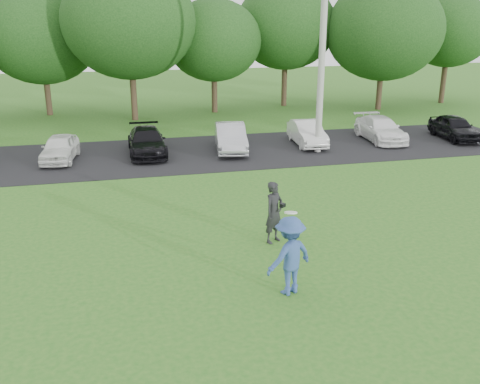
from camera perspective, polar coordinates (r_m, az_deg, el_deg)
The scene contains 7 objects.
ground at distance 12.01m, azimuth 3.94°, elevation -11.13°, with size 100.00×100.00×0.00m, color #27671D.
parking_lot at distance 23.90m, azimuth -5.29°, elevation 4.15°, with size 32.00×6.50×0.03m, color black.
utility_pole at distance 23.59m, azimuth 8.86°, elevation 16.65°, with size 0.28×0.28×10.46m, color #A9A9A4.
frisbee_player at distance 11.81m, azimuth 5.32°, elevation -6.77°, with size 1.33×1.07×2.06m.
camera_bystander at distance 14.39m, azimuth 3.66°, elevation -2.18°, with size 0.74×0.69×1.71m.
parked_cars at distance 23.87m, azimuth -5.78°, elevation 5.56°, with size 27.82×4.30×1.25m.
tree_row at distance 33.05m, azimuth -5.41°, elevation 16.72°, with size 42.39×9.85×8.64m.
Camera 1 is at (-3.19, -9.93, 5.94)m, focal length 40.00 mm.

